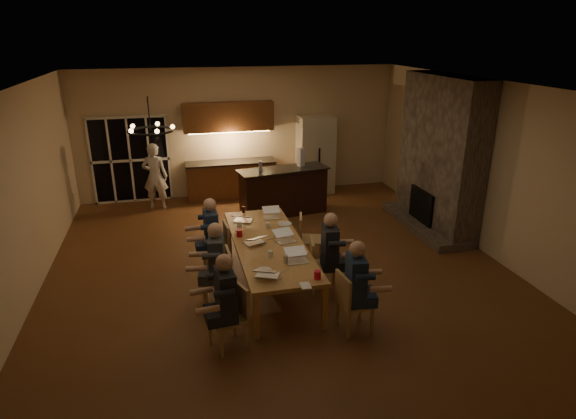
% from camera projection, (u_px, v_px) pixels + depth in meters
% --- Properties ---
extents(floor, '(9.00, 9.00, 0.00)m').
position_uv_depth(floor, '(279.00, 270.00, 8.59)').
color(floor, brown).
rests_on(floor, ground).
extents(back_wall, '(8.00, 0.04, 3.20)m').
position_uv_depth(back_wall, '(240.00, 132.00, 12.15)').
color(back_wall, beige).
rests_on(back_wall, ground).
extents(left_wall, '(0.04, 9.00, 3.20)m').
position_uv_depth(left_wall, '(15.00, 203.00, 7.14)').
color(left_wall, beige).
rests_on(left_wall, ground).
extents(right_wall, '(0.04, 9.00, 3.20)m').
position_uv_depth(right_wall, '(490.00, 169.00, 8.92)').
color(right_wall, beige).
rests_on(right_wall, ground).
extents(ceiling, '(8.00, 9.00, 0.04)m').
position_uv_depth(ceiling, '(278.00, 85.00, 7.47)').
color(ceiling, white).
rests_on(ceiling, back_wall).
extents(french_doors, '(1.86, 0.08, 2.10)m').
position_uv_depth(french_doors, '(131.00, 160.00, 11.70)').
color(french_doors, black).
rests_on(french_doors, ground).
extents(fireplace, '(0.58, 2.50, 3.20)m').
position_uv_depth(fireplace, '(440.00, 155.00, 9.95)').
color(fireplace, '#675C51').
rests_on(fireplace, ground).
extents(kitchenette, '(2.24, 0.68, 2.40)m').
position_uv_depth(kitchenette, '(230.00, 151.00, 11.93)').
color(kitchenette, brown).
rests_on(kitchenette, ground).
extents(refrigerator, '(0.90, 0.68, 2.00)m').
position_uv_depth(refrigerator, '(315.00, 155.00, 12.44)').
color(refrigerator, beige).
rests_on(refrigerator, ground).
extents(dining_table, '(1.10, 3.10, 0.75)m').
position_uv_depth(dining_table, '(269.00, 263.00, 8.00)').
color(dining_table, tan).
rests_on(dining_table, ground).
extents(bar_island, '(2.13, 0.98, 1.08)m').
position_uv_depth(bar_island, '(283.00, 191.00, 11.06)').
color(bar_island, black).
rests_on(bar_island, ground).
extents(chair_left_near, '(0.56, 0.56, 0.89)m').
position_uv_depth(chair_left_near, '(227.00, 318.00, 6.35)').
color(chair_left_near, tan).
rests_on(chair_left_near, ground).
extents(chair_left_mid, '(0.45, 0.45, 0.89)m').
position_uv_depth(chair_left_mid, '(216.00, 278.00, 7.38)').
color(chair_left_mid, tan).
rests_on(chair_left_mid, ground).
extents(chair_left_far, '(0.47, 0.47, 0.89)m').
position_uv_depth(chair_left_far, '(216.00, 248.00, 8.38)').
color(chair_left_far, tan).
rests_on(chair_left_far, ground).
extents(chair_right_near, '(0.49, 0.49, 0.89)m').
position_uv_depth(chair_right_near, '(355.00, 302.00, 6.73)').
color(chair_right_near, tan).
rests_on(chair_right_near, ground).
extents(chair_right_mid, '(0.52, 0.52, 0.89)m').
position_uv_depth(chair_right_mid, '(324.00, 265.00, 7.78)').
color(chair_right_mid, tan).
rests_on(chair_right_mid, ground).
extents(chair_right_far, '(0.54, 0.54, 0.89)m').
position_uv_depth(chair_right_far, '(312.00, 239.00, 8.77)').
color(chair_right_far, tan).
rests_on(chair_right_far, ground).
extents(person_left_near, '(0.65, 0.65, 1.38)m').
position_uv_depth(person_left_near, '(226.00, 303.00, 6.24)').
color(person_left_near, '#23262D').
rests_on(person_left_near, ground).
extents(person_right_near, '(0.67, 0.67, 1.38)m').
position_uv_depth(person_right_near, '(355.00, 287.00, 6.62)').
color(person_right_near, '#1F344E').
rests_on(person_right_near, ground).
extents(person_left_mid, '(0.68, 0.68, 1.38)m').
position_uv_depth(person_left_mid, '(217.00, 266.00, 7.23)').
color(person_left_mid, '#3E454A').
rests_on(person_left_mid, ground).
extents(person_right_mid, '(0.68, 0.68, 1.38)m').
position_uv_depth(person_right_mid, '(330.00, 254.00, 7.61)').
color(person_right_mid, '#23262D').
rests_on(person_right_mid, ground).
extents(person_left_far, '(0.62, 0.62, 1.38)m').
position_uv_depth(person_left_far, '(212.00, 237.00, 8.25)').
color(person_left_far, '#1F344E').
rests_on(person_left_far, ground).
extents(standing_person, '(0.65, 0.51, 1.59)m').
position_uv_depth(standing_person, '(155.00, 176.00, 11.30)').
color(standing_person, silver).
rests_on(standing_person, ground).
extents(chandelier, '(0.61, 0.61, 0.03)m').
position_uv_depth(chandelier, '(151.00, 131.00, 6.43)').
color(chandelier, black).
rests_on(chandelier, ceiling).
extents(laptop_a, '(0.41, 0.39, 0.23)m').
position_uv_depth(laptop_a, '(268.00, 268.00, 6.77)').
color(laptop_a, silver).
rests_on(laptop_a, dining_table).
extents(laptop_b, '(0.32, 0.28, 0.23)m').
position_uv_depth(laptop_b, '(297.00, 255.00, 7.18)').
color(laptop_b, silver).
rests_on(laptop_b, dining_table).
extents(laptop_c, '(0.40, 0.38, 0.23)m').
position_uv_depth(laptop_c, '(254.00, 236.00, 7.82)').
color(laptop_c, silver).
rests_on(laptop_c, dining_table).
extents(laptop_d, '(0.37, 0.34, 0.23)m').
position_uv_depth(laptop_d, '(286.00, 235.00, 7.87)').
color(laptop_d, silver).
rests_on(laptop_d, dining_table).
extents(laptop_e, '(0.41, 0.39, 0.23)m').
position_uv_depth(laptop_e, '(243.00, 215.00, 8.73)').
color(laptop_e, silver).
rests_on(laptop_e, dining_table).
extents(laptop_f, '(0.33, 0.29, 0.23)m').
position_uv_depth(laptop_f, '(272.00, 212.00, 8.88)').
color(laptop_f, silver).
rests_on(laptop_f, dining_table).
extents(mug_front, '(0.07, 0.07, 0.10)m').
position_uv_depth(mug_front, '(271.00, 254.00, 7.36)').
color(mug_front, white).
rests_on(mug_front, dining_table).
extents(mug_mid, '(0.07, 0.07, 0.10)m').
position_uv_depth(mug_mid, '(268.00, 225.00, 8.45)').
color(mug_mid, white).
rests_on(mug_mid, dining_table).
extents(mug_back, '(0.09, 0.09, 0.10)m').
position_uv_depth(mug_back, '(239.00, 225.00, 8.47)').
color(mug_back, white).
rests_on(mug_back, dining_table).
extents(redcup_near, '(0.10, 0.10, 0.12)m').
position_uv_depth(redcup_near, '(318.00, 275.00, 6.70)').
color(redcup_near, red).
rests_on(redcup_near, dining_table).
extents(redcup_mid, '(0.10, 0.10, 0.12)m').
position_uv_depth(redcup_mid, '(239.00, 233.00, 8.09)').
color(redcup_mid, red).
rests_on(redcup_mid, dining_table).
extents(can_silver, '(0.06, 0.06, 0.12)m').
position_uv_depth(can_silver, '(286.00, 259.00, 7.16)').
color(can_silver, '#B2B2B7').
rests_on(can_silver, dining_table).
extents(can_cola, '(0.06, 0.06, 0.12)m').
position_uv_depth(can_cola, '(243.00, 210.00, 9.15)').
color(can_cola, '#3F0F0C').
rests_on(can_cola, dining_table).
extents(plate_near, '(0.23, 0.23, 0.02)m').
position_uv_depth(plate_near, '(300.00, 253.00, 7.48)').
color(plate_near, white).
rests_on(plate_near, dining_table).
extents(plate_left, '(0.23, 0.23, 0.02)m').
position_uv_depth(plate_left, '(264.00, 271.00, 6.93)').
color(plate_left, white).
rests_on(plate_left, dining_table).
extents(plate_far, '(0.26, 0.26, 0.02)m').
position_uv_depth(plate_far, '(284.00, 224.00, 8.62)').
color(plate_far, white).
rests_on(plate_far, dining_table).
extents(notepad, '(0.15, 0.20, 0.01)m').
position_uv_depth(notepad, '(306.00, 286.00, 6.53)').
color(notepad, white).
rests_on(notepad, dining_table).
extents(bar_bottle, '(0.08, 0.08, 0.24)m').
position_uv_depth(bar_bottle, '(261.00, 166.00, 10.61)').
color(bar_bottle, '#99999E').
rests_on(bar_bottle, bar_island).
extents(bar_blender, '(0.17, 0.17, 0.41)m').
position_uv_depth(bar_blender, '(301.00, 157.00, 11.02)').
color(bar_blender, silver).
rests_on(bar_blender, bar_island).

